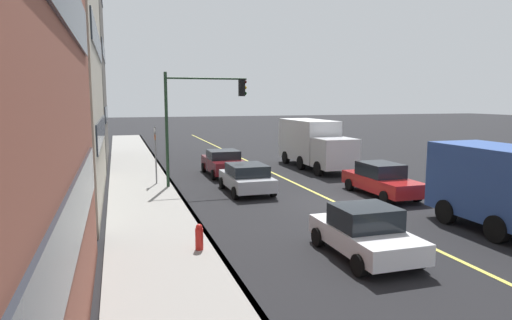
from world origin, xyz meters
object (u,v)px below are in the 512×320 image
(car_maroon, at_px, (223,163))
(car_red, at_px, (381,180))
(street_sign_post, at_px, (156,152))
(car_silver, at_px, (247,178))
(car_white, at_px, (365,232))
(traffic_light_mast, at_px, (198,109))
(fire_hydrant, at_px, (199,239))
(truck_white, at_px, (313,143))

(car_maroon, distance_m, car_red, 9.93)
(car_maroon, relative_size, street_sign_post, 1.40)
(car_silver, bearing_deg, car_white, -175.36)
(car_white, relative_size, traffic_light_mast, 0.64)
(car_maroon, xyz_separation_m, traffic_light_mast, (-3.40, 2.13, 3.33))
(car_red, height_order, street_sign_post, street_sign_post)
(car_maroon, bearing_deg, street_sign_post, 118.98)
(street_sign_post, distance_m, fire_hydrant, 11.28)
(car_silver, xyz_separation_m, truck_white, (6.50, -6.56, 0.94))
(car_white, xyz_separation_m, car_silver, (9.78, 0.79, 0.01))
(car_maroon, bearing_deg, car_white, -177.33)
(car_maroon, bearing_deg, fire_hydrant, 163.81)
(street_sign_post, bearing_deg, truck_white, -72.11)
(truck_white, bearing_deg, street_sign_post, 107.89)
(car_white, distance_m, fire_hydrant, 4.93)
(car_silver, height_order, car_red, car_red)
(car_white, distance_m, street_sign_post, 13.79)
(car_white, xyz_separation_m, car_red, (7.19, -5.20, 0.04))
(car_maroon, distance_m, street_sign_post, 4.96)
(car_maroon, height_order, street_sign_post, street_sign_post)
(car_white, bearing_deg, traffic_light_mast, 13.55)
(car_red, bearing_deg, traffic_light_mast, 60.33)
(car_maroon, height_order, car_red, car_red)
(truck_white, distance_m, traffic_light_mast, 10.01)
(car_maroon, xyz_separation_m, car_silver, (-5.39, 0.09, -0.02))
(traffic_light_mast, height_order, street_sign_post, traffic_light_mast)
(car_white, xyz_separation_m, traffic_light_mast, (11.77, 2.84, 3.36))
(fire_hydrant, bearing_deg, car_maroon, -16.19)
(car_white, relative_size, truck_white, 0.49)
(car_red, relative_size, fire_hydrant, 5.08)
(car_red, bearing_deg, car_silver, 66.63)
(car_maroon, height_order, car_silver, car_maroon)
(car_red, relative_size, truck_white, 0.60)
(car_white, xyz_separation_m, street_sign_post, (12.83, 4.94, 1.12))
(truck_white, bearing_deg, car_red, 176.47)
(car_silver, distance_m, truck_white, 9.28)
(truck_white, height_order, street_sign_post, truck_white)
(car_maroon, height_order, fire_hydrant, car_maroon)
(car_maroon, height_order, truck_white, truck_white)
(car_silver, distance_m, street_sign_post, 5.26)
(car_red, height_order, traffic_light_mast, traffic_light_mast)
(car_silver, bearing_deg, car_maroon, -0.92)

